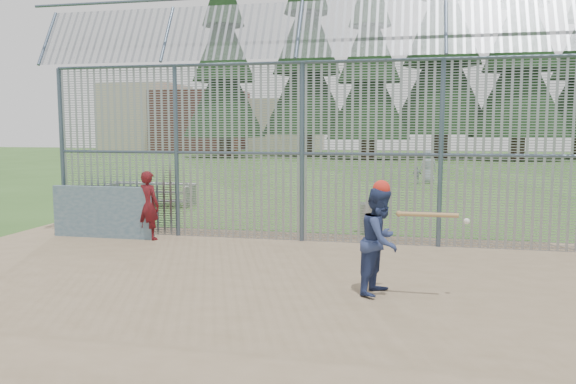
% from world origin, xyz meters
% --- Properties ---
extents(ground, '(120.00, 120.00, 0.00)m').
position_xyz_m(ground, '(0.00, 0.00, 0.00)').
color(ground, '#2D511E').
rests_on(ground, ground).
extents(dirt_infield, '(14.00, 10.00, 0.02)m').
position_xyz_m(dirt_infield, '(0.00, -0.50, 0.01)').
color(dirt_infield, '#756047').
rests_on(dirt_infield, ground).
extents(dugout_wall, '(2.50, 0.12, 1.20)m').
position_xyz_m(dugout_wall, '(-4.60, 2.90, 0.62)').
color(dugout_wall, '#38566B').
rests_on(dugout_wall, dirt_infield).
extents(batter, '(0.85, 0.96, 1.65)m').
position_xyz_m(batter, '(1.93, -0.27, 0.84)').
color(batter, navy).
rests_on(batter, dirt_infield).
extents(onlooker, '(0.66, 0.53, 1.58)m').
position_xyz_m(onlooker, '(-3.46, 2.91, 0.81)').
color(onlooker, maroon).
rests_on(onlooker, dirt_infield).
extents(bg_kid_standing, '(0.88, 0.68, 1.60)m').
position_xyz_m(bg_kid_standing, '(3.27, 18.22, 0.80)').
color(bg_kid_standing, gray).
rests_on(bg_kid_standing, ground).
extents(bg_kid_seated, '(0.47, 0.21, 0.80)m').
position_xyz_m(bg_kid_seated, '(2.75, 17.77, 0.40)').
color(bg_kid_seated, slate).
rests_on(bg_kid_seated, ground).
extents(batting_gear, '(1.43, 0.33, 0.63)m').
position_xyz_m(batting_gear, '(2.09, -0.30, 1.57)').
color(batting_gear, red).
rests_on(batting_gear, ground).
extents(trash_can, '(0.56, 0.56, 0.82)m').
position_xyz_m(trash_can, '(1.45, 4.86, 0.38)').
color(trash_can, gray).
rests_on(trash_can, ground).
extents(bleacher, '(3.00, 0.95, 0.72)m').
position_xyz_m(bleacher, '(-6.08, 8.45, 0.41)').
color(bleacher, gray).
rests_on(bleacher, ground).
extents(backstop_fence, '(20.09, 0.81, 5.30)m').
position_xyz_m(backstop_fence, '(1.81, 3.43, 2.36)').
color(backstop_fence, '#47566B').
rests_on(backstop_fence, ground).
extents(conifer_row, '(38.48, 12.26, 20.20)m').
position_xyz_m(conifer_row, '(1.93, 41.51, 10.83)').
color(conifer_row, '#332319').
rests_on(conifer_row, ground).
extents(distant_buildings, '(26.50, 10.50, 8.00)m').
position_xyz_m(distant_buildings, '(-23.18, 56.49, 3.60)').
color(distant_buildings, brown).
rests_on(distant_buildings, ground).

